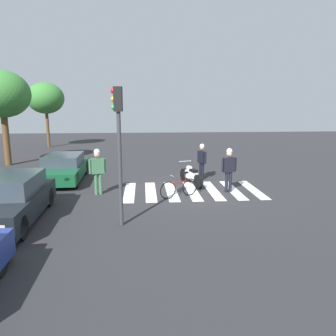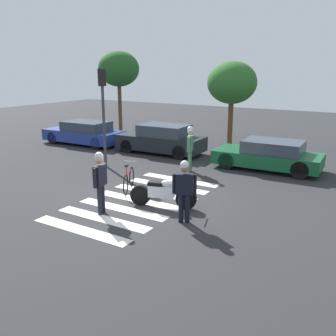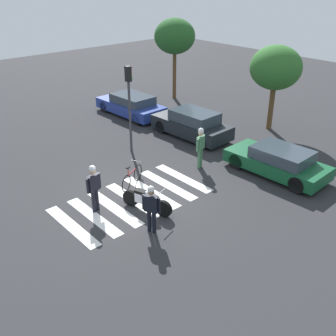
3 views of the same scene
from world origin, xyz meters
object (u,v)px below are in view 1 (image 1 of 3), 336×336
object	(u,v)px
officer_by_motorcycle	(202,159)
pedestrian_bystander	(98,168)
leaning_bicycle	(179,188)
officer_on_foot	(229,167)
car_black_suv	(10,200)
traffic_light_pole	(119,135)
police_motorcycle	(191,176)
car_green_compact	(63,168)

from	to	relation	value
officer_by_motorcycle	pedestrian_bystander	size ratio (longest dim) A/B	0.94
leaning_bicycle	pedestrian_bystander	distance (m)	3.45
officer_on_foot	car_black_suv	world-z (taller)	officer_on_foot
leaning_bicycle	pedestrian_bystander	world-z (taller)	pedestrian_bystander
pedestrian_bystander	traffic_light_pole	bearing A→B (deg)	-161.84
leaning_bicycle	officer_by_motorcycle	distance (m)	3.44
police_motorcycle	pedestrian_bystander	distance (m)	4.30
pedestrian_bystander	car_black_suv	world-z (taller)	pedestrian_bystander
car_black_suv	traffic_light_pole	distance (m)	4.16
pedestrian_bystander	officer_by_motorcycle	bearing A→B (deg)	-63.66
officer_by_motorcycle	pedestrian_bystander	distance (m)	5.32
police_motorcycle	car_green_compact	bearing A→B (deg)	76.36
leaning_bicycle	officer_on_foot	bearing A→B (deg)	-73.74
officer_on_foot	car_black_suv	bearing A→B (deg)	109.95
police_motorcycle	pedestrian_bystander	world-z (taller)	pedestrian_bystander
car_green_compact	pedestrian_bystander	bearing A→B (deg)	-142.82
officer_on_foot	officer_by_motorcycle	distance (m)	2.51
pedestrian_bystander	traffic_light_pole	xyz separation A→B (m)	(-3.56, -1.17, 1.68)
officer_by_motorcycle	car_green_compact	world-z (taller)	officer_by_motorcycle
officer_on_foot	pedestrian_bystander	bearing A→B (deg)	89.50
leaning_bicycle	car_black_suv	distance (m)	6.09
leaning_bicycle	car_green_compact	bearing A→B (deg)	57.69
leaning_bicycle	traffic_light_pole	bearing A→B (deg)	143.43
police_motorcycle	pedestrian_bystander	size ratio (longest dim) A/B	1.08
officer_by_motorcycle	traffic_light_pole	xyz separation A→B (m)	(-5.92, 3.60, 1.77)
pedestrian_bystander	car_green_compact	bearing A→B (deg)	37.18
police_motorcycle	car_green_compact	world-z (taller)	car_green_compact
officer_on_foot	officer_by_motorcycle	world-z (taller)	officer_on_foot
police_motorcycle	officer_by_motorcycle	bearing A→B (deg)	-31.58
leaning_bicycle	car_black_suv	world-z (taller)	car_black_suv
police_motorcycle	traffic_light_pole	world-z (taller)	traffic_light_pole
pedestrian_bystander	car_black_suv	bearing A→B (deg)	140.78
officer_by_motorcycle	car_green_compact	bearing A→B (deg)	87.16
police_motorcycle	officer_on_foot	distance (m)	2.00
pedestrian_bystander	car_black_suv	xyz separation A→B (m)	(-2.90, 2.36, -0.43)
police_motorcycle	officer_by_motorcycle	xyz separation A→B (m)	(1.15, -0.70, 0.58)
police_motorcycle	leaning_bicycle	bearing A→B (deg)	158.10
officer_on_foot	traffic_light_pole	xyz separation A→B (m)	(-3.51, 4.31, 1.70)
officer_on_foot	pedestrian_bystander	world-z (taller)	pedestrian_bystander
leaning_bicycle	car_green_compact	xyz separation A→B (m)	(3.38, 5.35, 0.23)
leaning_bicycle	pedestrian_bystander	size ratio (longest dim) A/B	0.83
police_motorcycle	leaning_bicycle	distance (m)	2.05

